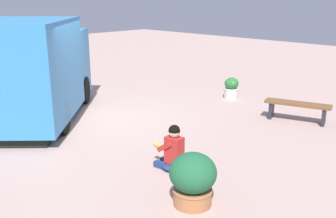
# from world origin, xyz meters

# --- Properties ---
(ground_plane) EXTENTS (40.00, 40.00, 0.00)m
(ground_plane) POSITION_xyz_m (0.00, 0.00, 0.00)
(ground_plane) COLOR #BB9B90
(food_truck) EXTENTS (4.82, 4.78, 2.60)m
(food_truck) POSITION_xyz_m (1.00, 0.98, 1.25)
(food_truck) COLOR #368ACA
(food_truck) RESTS_ON ground_plane
(person_customer) EXTENTS (0.77, 0.50, 0.88)m
(person_customer) POSITION_xyz_m (-3.75, 0.66, 0.34)
(person_customer) COLOR navy
(person_customer) RESTS_ON ground_plane
(planter_flowering_near) EXTENTS (0.74, 0.74, 0.85)m
(planter_flowering_near) POSITION_xyz_m (-4.85, 1.36, 0.44)
(planter_flowering_near) COLOR #B47145
(planter_flowering_near) RESTS_ON ground_plane
(planter_flowering_far) EXTENTS (0.47, 0.47, 0.68)m
(planter_flowering_far) POSITION_xyz_m (-1.48, -4.35, 0.34)
(planter_flowering_far) COLOR silver
(planter_flowering_far) RESTS_ON ground_plane
(plaza_bench) EXTENTS (1.68, 0.87, 0.50)m
(plaza_bench) POSITION_xyz_m (-4.05, -3.65, 0.38)
(plaza_bench) COLOR brown
(plaza_bench) RESTS_ON ground_plane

